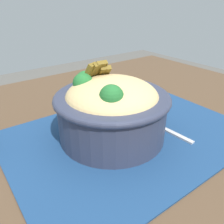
# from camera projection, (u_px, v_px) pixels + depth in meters

# --- Properties ---
(table) EXTENTS (1.01, 0.81, 0.73)m
(table) POSITION_uv_depth(u_px,v_px,m) (122.00, 157.00, 0.50)
(table) COLOR #4C3826
(table) RESTS_ON ground_plane
(placemat) EXTENTS (0.45, 0.33, 0.00)m
(placemat) POSITION_uv_depth(u_px,v_px,m) (129.00, 135.00, 0.44)
(placemat) COLOR navy
(placemat) RESTS_ON table
(bowl) EXTENTS (0.21, 0.21, 0.14)m
(bowl) POSITION_uv_depth(u_px,v_px,m) (111.00, 107.00, 0.41)
(bowl) COLOR #2D3347
(bowl) RESTS_ON placemat
(fork) EXTENTS (0.02, 0.12, 0.00)m
(fork) POSITION_uv_depth(u_px,v_px,m) (163.00, 128.00, 0.46)
(fork) COLOR #B7B7B7
(fork) RESTS_ON placemat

